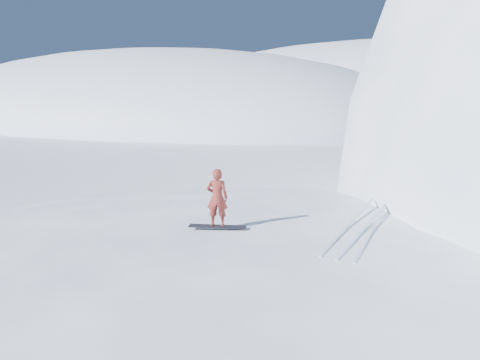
# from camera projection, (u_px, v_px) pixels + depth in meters

# --- Properties ---
(far_ridge_a) EXTENTS (120.00, 70.00, 28.00)m
(far_ridge_a) POSITION_uv_depth(u_px,v_px,m) (140.00, 120.00, 96.53)
(far_ridge_a) COLOR white
(far_ridge_a) RESTS_ON ground
(far_ridge_c) EXTENTS (140.00, 90.00, 36.00)m
(far_ridge_c) POSITION_uv_depth(u_px,v_px,m) (370.00, 115.00, 118.66)
(far_ridge_c) COLOR white
(far_ridge_c) RESTS_ON ground
(snowboard) EXTENTS (1.46, 0.99, 0.03)m
(snowboard) POSITION_uv_depth(u_px,v_px,m) (217.00, 226.00, 12.25)
(snowboard) COLOR black
(snowboard) RESTS_ON near_ridge
(snowboarder) EXTENTS (0.66, 0.59, 1.53)m
(snowboarder) POSITION_uv_depth(u_px,v_px,m) (217.00, 198.00, 12.11)
(snowboarder) COLOR maroon
(snowboarder) RESTS_ON snowboard
(vapor_plume) EXTENTS (10.49, 8.39, 7.34)m
(vapor_plume) POSITION_uv_depth(u_px,v_px,m) (91.00, 126.00, 78.90)
(vapor_plume) COLOR white
(vapor_plume) RESTS_ON ground
(board_tracks) EXTENTS (1.90, 5.93, 0.04)m
(board_tracks) POSITION_uv_depth(u_px,v_px,m) (364.00, 223.00, 12.51)
(board_tracks) COLOR silver
(board_tracks) RESTS_ON ground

